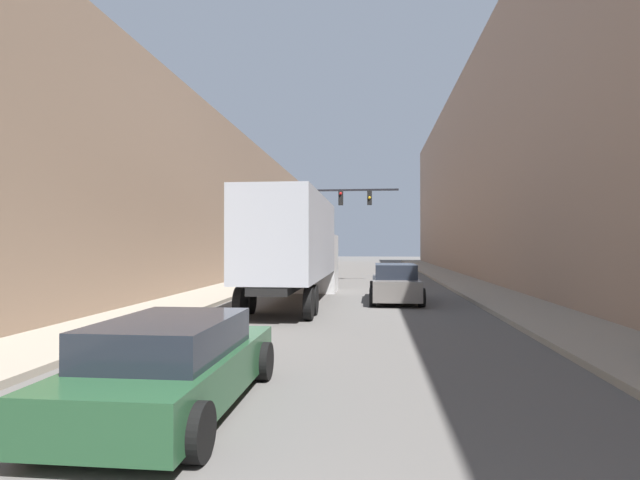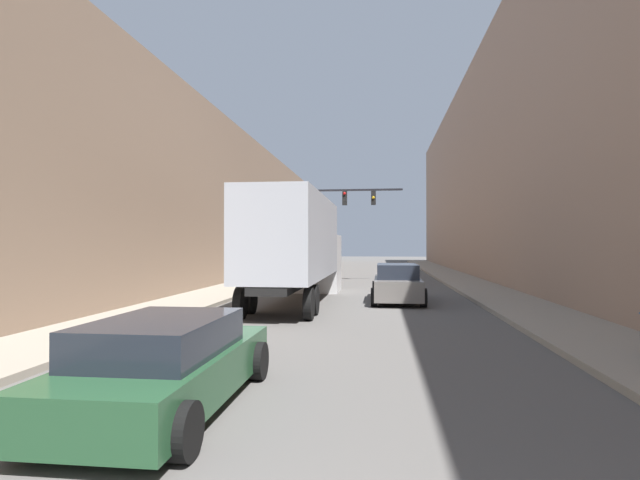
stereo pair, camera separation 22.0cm
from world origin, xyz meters
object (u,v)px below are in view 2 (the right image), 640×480
object	(u,v)px
sedan_car	(167,364)
suv_car	(397,283)
traffic_signal_gantry	(320,212)
semi_truck	(299,246)

from	to	relation	value
sedan_car	suv_car	world-z (taller)	suv_car
suv_car	traffic_signal_gantry	distance (m)	12.55
semi_truck	traffic_signal_gantry	distance (m)	12.13
traffic_signal_gantry	suv_car	bearing A→B (deg)	-67.88
semi_truck	suv_car	distance (m)	4.28
semi_truck	traffic_signal_gantry	xyz separation A→B (m)	(-0.61, 11.92, 2.14)
suv_car	traffic_signal_gantry	size ratio (longest dim) A/B	0.67
semi_truck	sedan_car	size ratio (longest dim) A/B	2.65
sedan_car	traffic_signal_gantry	bearing A→B (deg)	92.01
sedan_car	traffic_signal_gantry	world-z (taller)	traffic_signal_gantry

